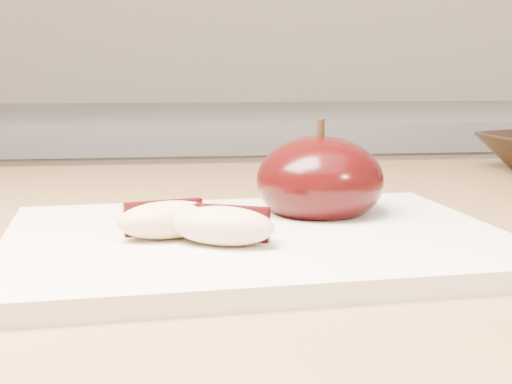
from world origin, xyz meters
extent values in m
cube|color=silver|center=(0.00, 1.20, 0.45)|extent=(2.40, 0.60, 0.90)
cube|color=slate|center=(0.00, 1.20, 0.92)|extent=(2.40, 0.62, 0.04)
cube|color=#9F7A45|center=(0.00, 0.50, 0.88)|extent=(1.64, 0.64, 0.04)
cube|color=silver|center=(-0.09, 0.41, 0.91)|extent=(0.32, 0.25, 0.01)
ellipsoid|color=black|center=(-0.04, 0.46, 0.93)|extent=(0.10, 0.10, 0.06)
cylinder|color=black|center=(-0.04, 0.46, 0.97)|extent=(0.01, 0.01, 0.01)
ellipsoid|color=beige|center=(-0.15, 0.39, 0.92)|extent=(0.07, 0.04, 0.02)
cube|color=black|center=(-0.15, 0.41, 0.92)|extent=(0.05, 0.02, 0.02)
ellipsoid|color=beige|center=(-0.12, 0.37, 0.92)|extent=(0.07, 0.05, 0.02)
cube|color=black|center=(-0.11, 0.39, 0.92)|extent=(0.05, 0.02, 0.02)
camera|label=1|loc=(-0.15, -0.02, 1.01)|focal=50.00mm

